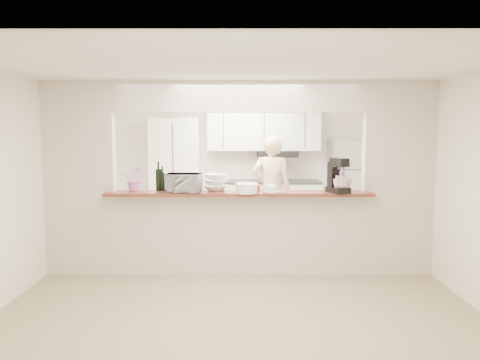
{
  "coord_description": "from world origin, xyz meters",
  "views": [
    {
      "loc": [
        0.03,
        -5.99,
        1.87
      ],
      "look_at": [
        0.01,
        0.3,
        1.21
      ],
      "focal_mm": 35.0,
      "sensor_mm": 36.0,
      "label": 1
    }
  ],
  "objects_px": {
    "refrigerator": "(350,186)",
    "toaster_oven": "(184,183)",
    "stand_mixer": "(338,177)",
    "person": "(271,190)"
  },
  "relations": [
    {
      "from": "refrigerator",
      "to": "toaster_oven",
      "type": "xyz_separation_m",
      "value": [
        -2.75,
        -2.75,
        0.36
      ]
    },
    {
      "from": "stand_mixer",
      "to": "refrigerator",
      "type": "bearing_deg",
      "value": 73.87
    },
    {
      "from": "stand_mixer",
      "to": "person",
      "type": "height_order",
      "value": "person"
    },
    {
      "from": "refrigerator",
      "to": "stand_mixer",
      "type": "distance_m",
      "value": 2.93
    },
    {
      "from": "refrigerator",
      "to": "toaster_oven",
      "type": "bearing_deg",
      "value": -135.0
    },
    {
      "from": "stand_mixer",
      "to": "toaster_oven",
      "type": "bearing_deg",
      "value": 178.93
    },
    {
      "from": "stand_mixer",
      "to": "person",
      "type": "bearing_deg",
      "value": 111.46
    },
    {
      "from": "refrigerator",
      "to": "person",
      "type": "distance_m",
      "value": 1.8
    },
    {
      "from": "person",
      "to": "toaster_oven",
      "type": "bearing_deg",
      "value": 63.09
    },
    {
      "from": "toaster_oven",
      "to": "stand_mixer",
      "type": "distance_m",
      "value": 1.95
    }
  ]
}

